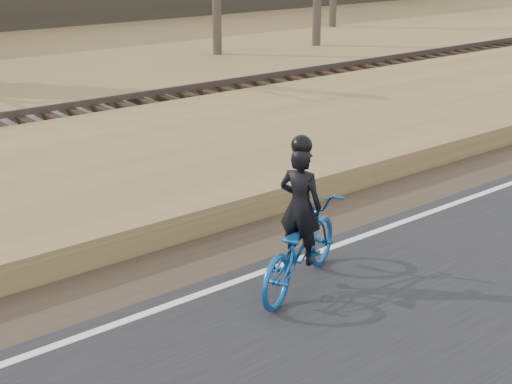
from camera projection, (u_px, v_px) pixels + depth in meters
ground at (392, 237)px, 10.88m from camera, size 120.00×120.00×0.00m
edge_line at (383, 229)px, 11.01m from camera, size 120.00×0.12×0.01m
shoulder at (337, 213)px, 11.76m from camera, size 120.00×1.60×0.04m
embankment at (229, 159)px, 13.90m from camera, size 120.00×5.00×0.44m
ballast at (133, 122)px, 16.70m from camera, size 120.00×3.00×0.45m
railroad at (132, 109)px, 16.59m from camera, size 120.00×2.40×0.29m
cyclist at (300, 240)px, 9.03m from camera, size 2.22×1.54×2.02m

